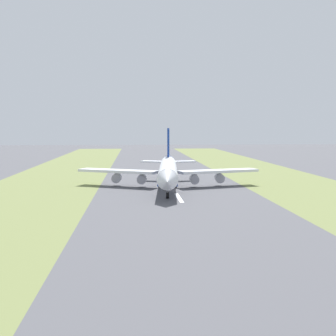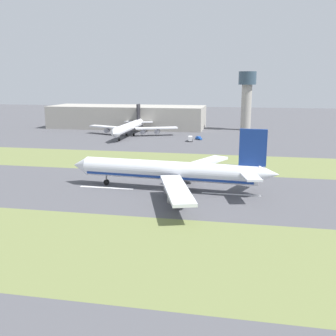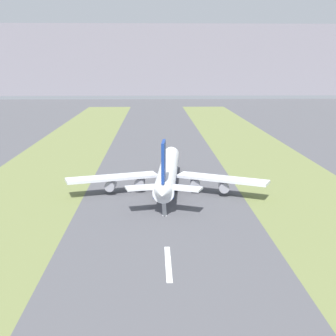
# 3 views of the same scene
# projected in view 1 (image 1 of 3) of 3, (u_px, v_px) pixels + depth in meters

# --- Properties ---
(ground_plane) EXTENTS (800.00, 800.00, 0.00)m
(ground_plane) POSITION_uv_depth(u_px,v_px,m) (174.00, 190.00, 153.09)
(ground_plane) COLOR #4C4C51
(grass_median_west) EXTENTS (40.00, 600.00, 0.01)m
(grass_median_west) POSITION_uv_depth(u_px,v_px,m) (308.00, 189.00, 156.32)
(grass_median_west) COLOR olive
(grass_median_west) RESTS_ON ground
(grass_median_east) EXTENTS (40.00, 600.00, 0.01)m
(grass_median_east) POSITION_uv_depth(u_px,v_px,m) (34.00, 191.00, 149.85)
(grass_median_east) COLOR olive
(grass_median_east) RESTS_ON ground
(centreline_dash_near) EXTENTS (1.20, 18.00, 0.01)m
(centreline_dash_near) POSITION_uv_depth(u_px,v_px,m) (162.00, 172.00, 215.88)
(centreline_dash_near) COLOR silver
(centreline_dash_near) RESTS_ON ground
(centreline_dash_mid) EXTENTS (1.20, 18.00, 0.01)m
(centreline_dash_mid) POSITION_uv_depth(u_px,v_px,m) (169.00, 182.00, 176.13)
(centreline_dash_mid) COLOR silver
(centreline_dash_mid) RESTS_ON ground
(centreline_dash_far) EXTENTS (1.20, 18.00, 0.01)m
(centreline_dash_far) POSITION_uv_depth(u_px,v_px,m) (179.00, 198.00, 136.39)
(centreline_dash_far) COLOR silver
(centreline_dash_far) RESTS_ON ground
(airplane_main_jet) EXTENTS (63.94, 67.22, 20.20)m
(airplane_main_jet) POSITION_uv_depth(u_px,v_px,m) (168.00, 170.00, 157.51)
(airplane_main_jet) COLOR silver
(airplane_main_jet) RESTS_ON ground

